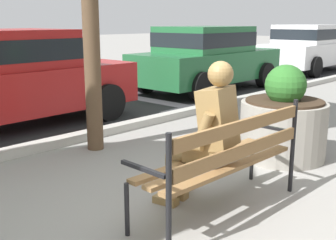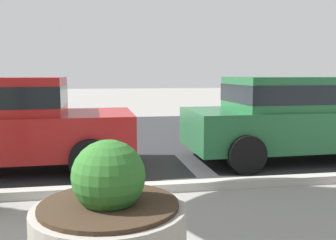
{
  "view_description": "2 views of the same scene",
  "coord_description": "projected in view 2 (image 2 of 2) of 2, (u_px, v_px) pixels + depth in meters",
  "views": [
    {
      "loc": [
        -2.69,
        -2.1,
        1.7
      ],
      "look_at": [
        0.22,
        0.69,
        0.75
      ],
      "focal_mm": 45.29,
      "sensor_mm": 36.0,
      "label": 1
    },
    {
      "loc": [
        2.0,
        -2.1,
        1.62
      ],
      "look_at": [
        3.13,
        4.45,
        0.8
      ],
      "focal_mm": 40.29,
      "sensor_mm": 36.0,
      "label": 2
    }
  ],
  "objects": [
    {
      "name": "street_surface",
      "position": [
        22.0,
        140.0,
        9.25
      ],
      "size": [
        60.0,
        9.0,
        0.01
      ],
      "primitive_type": "cube",
      "color": "#2D2D30",
      "rests_on": "ground"
    },
    {
      "name": "parked_car_red",
      "position": [
        4.0,
        121.0,
        6.23
      ],
      "size": [
        4.14,
        1.99,
        1.56
      ],
      "color": "#B21E1E",
      "rests_on": "ground"
    },
    {
      "name": "parked_car_green",
      "position": [
        293.0,
        115.0,
        7.1
      ],
      "size": [
        4.14,
        1.99,
        1.56
      ],
      "color": "#236638",
      "rests_on": "ground"
    }
  ]
}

